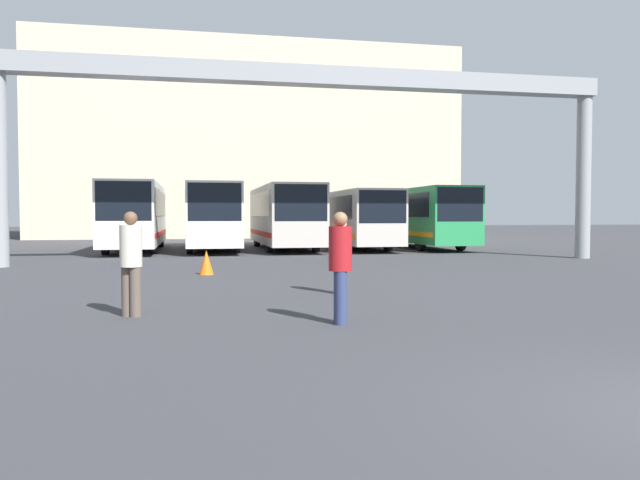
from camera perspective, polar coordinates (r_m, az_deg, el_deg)
building_backdrop at (r=54.53m, az=-6.56°, el=8.56°), size 33.77×12.00×15.53m
overhead_gantry at (r=24.13m, az=-0.14°, el=12.41°), size 23.10×0.80×7.39m
bus_slot_0 at (r=32.89m, az=-16.50°, el=2.39°), size 2.50×11.13×3.33m
bus_slot_1 at (r=32.45m, az=-9.89°, el=2.43°), size 2.52×10.48×3.29m
bus_slot_2 at (r=32.93m, az=-3.32°, el=2.43°), size 2.61×10.81×3.27m
bus_slot_3 at (r=34.01m, az=2.90°, el=2.21°), size 2.47×11.50×3.04m
bus_slot_4 at (r=34.73m, az=9.12°, el=2.34°), size 2.51×10.64×3.21m
pedestrian_near_right at (r=10.29m, az=1.87°, el=-2.26°), size 0.38×0.38×1.85m
pedestrian_near_left at (r=14.19m, az=2.02°, el=-1.31°), size 0.36×0.36×1.71m
pedestrian_mid_right at (r=11.52m, az=-16.90°, el=-1.84°), size 0.39×0.39×1.86m
traffic_cone at (r=19.16m, az=-10.35°, el=-2.04°), size 0.44×0.44×0.73m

